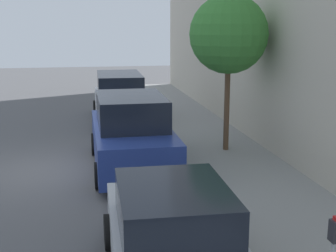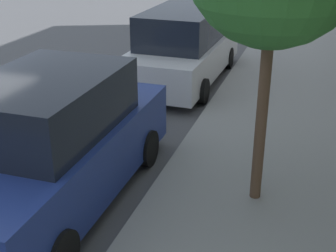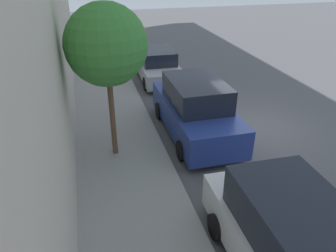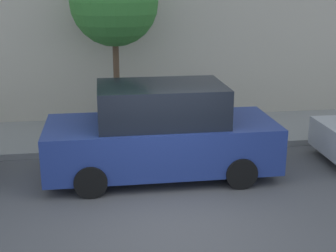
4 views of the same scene
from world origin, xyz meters
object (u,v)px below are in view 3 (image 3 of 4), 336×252
Objects in this scene: parked_minivan_third at (298,252)px; parking_meter_near at (118,56)px; parked_suv_second at (196,110)px; parked_sedan_nearest at (157,65)px; street_tree at (106,45)px.

parking_meter_near is at bearing -83.30° from parked_minivan_third.
parked_suv_second is at bearing 103.86° from parking_meter_near.
parked_sedan_nearest is 3.34× the size of parking_meter_near.
parking_meter_near is at bearing -35.29° from parked_sedan_nearest.
parked_minivan_third is 3.63× the size of parking_meter_near.
parked_suv_second is at bearing 89.92° from parked_sedan_nearest.
street_tree is (2.91, 6.76, 2.80)m from parked_sedan_nearest.
parked_minivan_third is (0.20, 6.25, -0.01)m from parked_suv_second.
parked_minivan_third is at bearing 116.41° from street_tree.
parked_suv_second is 7.44m from parking_meter_near.
parked_suv_second is 1.07× the size of street_tree.
street_tree is at bearing 15.51° from parked_suv_second.
parked_sedan_nearest is 12.20m from parked_minivan_third.
street_tree is at bearing 82.05° from parking_meter_near.
street_tree reaches higher than parked_suv_second.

